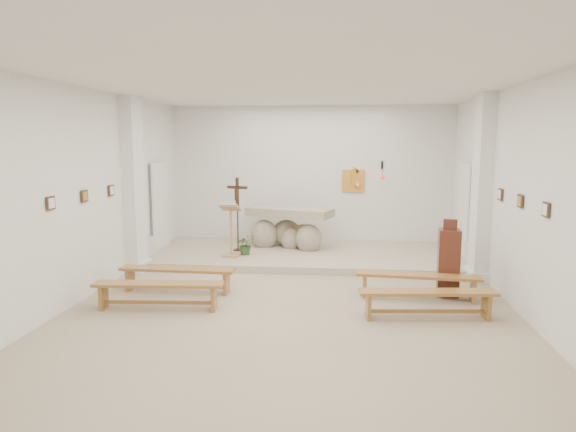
# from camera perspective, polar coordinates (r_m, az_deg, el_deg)

# --- Properties ---
(ground) EXTENTS (7.00, 10.00, 0.00)m
(ground) POSITION_cam_1_polar(r_m,az_deg,el_deg) (8.31, 0.37, -10.06)
(ground) COLOR tan
(ground) RESTS_ON ground
(wall_left) EXTENTS (0.02, 10.00, 3.50)m
(wall_left) POSITION_cam_1_polar(r_m,az_deg,el_deg) (8.98, -22.39, 2.12)
(wall_left) COLOR white
(wall_left) RESTS_ON ground
(wall_right) EXTENTS (0.02, 10.00, 3.50)m
(wall_right) POSITION_cam_1_polar(r_m,az_deg,el_deg) (8.35, 24.96, 1.56)
(wall_right) COLOR white
(wall_right) RESTS_ON ground
(wall_back) EXTENTS (7.00, 0.02, 3.50)m
(wall_back) POSITION_cam_1_polar(r_m,az_deg,el_deg) (12.90, 2.57, 4.41)
(wall_back) COLOR white
(wall_back) RESTS_ON ground
(ceiling) EXTENTS (7.00, 10.00, 0.02)m
(ceiling) POSITION_cam_1_polar(r_m,az_deg,el_deg) (7.94, 0.40, 14.60)
(ceiling) COLOR silver
(ceiling) RESTS_ON wall_back
(sanctuary_platform) EXTENTS (6.98, 3.00, 0.15)m
(sanctuary_platform) POSITION_cam_1_polar(r_m,az_deg,el_deg) (11.66, 2.07, -4.32)
(sanctuary_platform) COLOR tan
(sanctuary_platform) RESTS_ON ground
(pilaster_left) EXTENTS (0.26, 0.55, 3.50)m
(pilaster_left) POSITION_cam_1_polar(r_m,az_deg,el_deg) (10.72, -16.77, 3.29)
(pilaster_left) COLOR white
(pilaster_left) RESTS_ON ground
(pilaster_right) EXTENTS (0.26, 0.55, 3.50)m
(pilaster_right) POSITION_cam_1_polar(r_m,az_deg,el_deg) (10.23, 20.72, 2.88)
(pilaster_right) COLOR white
(pilaster_right) RESTS_ON ground
(gold_wall_relief) EXTENTS (0.55, 0.04, 0.55)m
(gold_wall_relief) POSITION_cam_1_polar(r_m,az_deg,el_deg) (12.85, 7.24, 3.89)
(gold_wall_relief) COLOR gold
(gold_wall_relief) RESTS_ON wall_back
(sanctuary_lamp) EXTENTS (0.11, 0.36, 0.44)m
(sanctuary_lamp) POSITION_cam_1_polar(r_m,az_deg,el_deg) (12.62, 10.47, 4.47)
(sanctuary_lamp) COLOR black
(sanctuary_lamp) RESTS_ON wall_back
(station_frame_left_front) EXTENTS (0.03, 0.20, 0.20)m
(station_frame_left_front) POSITION_cam_1_polar(r_m,az_deg,el_deg) (8.28, -24.88, 1.30)
(station_frame_left_front) COLOR #402C1C
(station_frame_left_front) RESTS_ON wall_left
(station_frame_left_mid) EXTENTS (0.03, 0.20, 0.20)m
(station_frame_left_mid) POSITION_cam_1_polar(r_m,az_deg,el_deg) (9.15, -21.68, 2.07)
(station_frame_left_mid) COLOR #402C1C
(station_frame_left_mid) RESTS_ON wall_left
(station_frame_left_rear) EXTENTS (0.03, 0.20, 0.20)m
(station_frame_left_rear) POSITION_cam_1_polar(r_m,az_deg,el_deg) (10.04, -19.05, 2.70)
(station_frame_left_rear) COLOR #402C1C
(station_frame_left_rear) RESTS_ON wall_left
(station_frame_right_front) EXTENTS (0.03, 0.20, 0.20)m
(station_frame_right_front) POSITION_cam_1_polar(r_m,az_deg,el_deg) (7.60, 26.73, 0.64)
(station_frame_right_front) COLOR #402C1C
(station_frame_right_front) RESTS_ON wall_right
(station_frame_right_mid) EXTENTS (0.03, 0.20, 0.20)m
(station_frame_right_mid) POSITION_cam_1_polar(r_m,az_deg,el_deg) (8.54, 24.39, 1.52)
(station_frame_right_mid) COLOR #402C1C
(station_frame_right_mid) RESTS_ON wall_right
(station_frame_right_rear) EXTENTS (0.03, 0.20, 0.20)m
(station_frame_right_rear) POSITION_cam_1_polar(r_m,az_deg,el_deg) (9.49, 22.51, 2.23)
(station_frame_right_rear) COLOR #402C1C
(station_frame_right_rear) RESTS_ON wall_right
(radiator_left) EXTENTS (0.10, 0.85, 0.52)m
(radiator_left) POSITION_cam_1_polar(r_m,az_deg,el_deg) (11.60, -15.41, -3.70)
(radiator_left) COLOR silver
(radiator_left) RESTS_ON ground
(radiator_right) EXTENTS (0.10, 0.85, 0.52)m
(radiator_right) POSITION_cam_1_polar(r_m,az_deg,el_deg) (11.13, 19.73, -4.39)
(radiator_right) COLOR silver
(radiator_right) RESTS_ON ground
(altar) EXTENTS (2.12, 1.33, 1.02)m
(altar) POSITION_cam_1_polar(r_m,az_deg,el_deg) (12.06, 0.08, -1.63)
(altar) COLOR #B8A58D
(altar) RESTS_ON sanctuary_platform
(lectern) EXTENTS (0.45, 0.39, 1.17)m
(lectern) POSITION_cam_1_polar(r_m,az_deg,el_deg) (11.11, -6.38, -1.57)
(lectern) COLOR tan
(lectern) RESTS_ON sanctuary_platform
(crucifix_stand) EXTENTS (0.49, 0.22, 1.67)m
(crucifix_stand) POSITION_cam_1_polar(r_m,az_deg,el_deg) (11.65, -5.64, 0.82)
(crucifix_stand) COLOR #3C2513
(crucifix_stand) RESTS_ON sanctuary_platform
(potted_plant) EXTENTS (0.53, 0.51, 0.45)m
(potted_plant) POSITION_cam_1_polar(r_m,az_deg,el_deg) (11.33, -4.73, -3.16)
(potted_plant) COLOR #294F1F
(potted_plant) RESTS_ON sanctuary_platform
(donation_pedestal) EXTENTS (0.39, 0.39, 1.32)m
(donation_pedestal) POSITION_cam_1_polar(r_m,az_deg,el_deg) (9.19, 17.40, -4.90)
(donation_pedestal) COLOR #552518
(donation_pedestal) RESTS_ON ground
(bench_left_front) EXTENTS (2.04, 0.38, 0.43)m
(bench_left_front) POSITION_cam_1_polar(r_m,az_deg,el_deg) (9.22, -12.18, -6.31)
(bench_left_front) COLOR olive
(bench_left_front) RESTS_ON ground
(bench_right_front) EXTENTS (2.05, 0.51, 0.43)m
(bench_right_front) POSITION_cam_1_polar(r_m,az_deg,el_deg) (8.87, 14.27, -6.97)
(bench_right_front) COLOR olive
(bench_right_front) RESTS_ON ground
(bench_left_second) EXTENTS (2.05, 0.47, 0.43)m
(bench_left_second) POSITION_cam_1_polar(r_m,az_deg,el_deg) (8.36, -14.22, -7.91)
(bench_left_second) COLOR olive
(bench_left_second) RESTS_ON ground
(bench_right_second) EXTENTS (2.05, 0.52, 0.43)m
(bench_right_second) POSITION_cam_1_polar(r_m,az_deg,el_deg) (7.97, 15.24, -8.75)
(bench_right_second) COLOR olive
(bench_right_second) RESTS_ON ground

